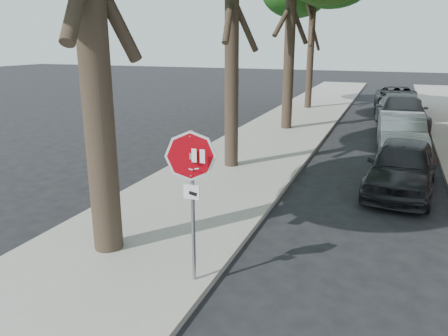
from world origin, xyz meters
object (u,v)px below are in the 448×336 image
object	(u,v)px
car_c	(401,112)
stop_sign	(192,178)
car_b	(401,134)
car_d	(396,99)
car_a	(402,166)

from	to	relation	value
car_c	stop_sign	bearing A→B (deg)	-105.83
car_b	car_d	xyz separation A→B (m)	(-0.22, 10.97, -0.01)
car_b	car_c	distance (m)	5.28
car_b	car_c	size ratio (longest dim) A/B	0.82
stop_sign	car_b	bearing A→B (deg)	73.65
car_c	car_b	bearing A→B (deg)	-94.54
stop_sign	car_c	world-z (taller)	stop_sign
car_a	car_b	xyz separation A→B (m)	(0.00, 4.69, 0.01)
car_a	car_d	bearing A→B (deg)	96.13
car_c	car_d	size ratio (longest dim) A/B	1.04
car_d	car_b	bearing A→B (deg)	-92.13
stop_sign	car_b	xyz separation A→B (m)	(3.30, 11.25, -1.21)
stop_sign	car_b	size ratio (longest dim) A/B	0.58
car_a	car_b	size ratio (longest dim) A/B	0.96
car_b	car_c	xyz separation A→B (m)	(0.00, 5.28, 0.06)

